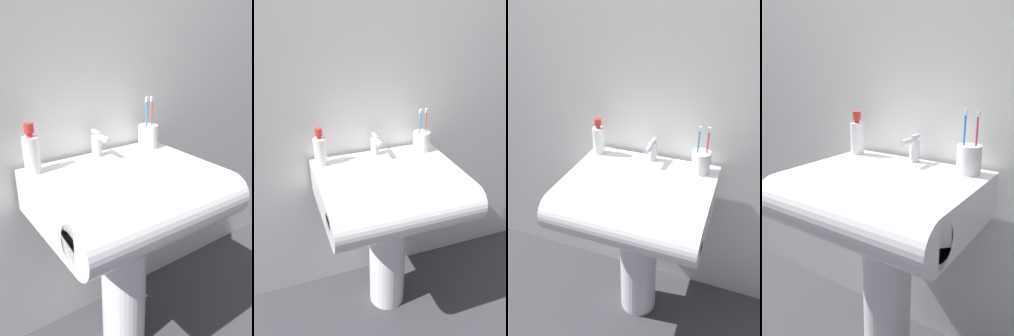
{
  "view_description": "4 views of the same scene",
  "coord_description": "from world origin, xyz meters",
  "views": [
    {
      "loc": [
        -0.59,
        -0.86,
        1.21
      ],
      "look_at": [
        -0.01,
        -0.03,
        0.8
      ],
      "focal_mm": 35.0,
      "sensor_mm": 36.0,
      "label": 1
    },
    {
      "loc": [
        -0.44,
        -1.15,
        1.46
      ],
      "look_at": [
        -0.03,
        0.01,
        0.79
      ],
      "focal_mm": 35.0,
      "sensor_mm": 36.0,
      "label": 2
    },
    {
      "loc": [
        0.38,
        -1.09,
        1.5
      ],
      "look_at": [
        -0.03,
        0.01,
        0.81
      ],
      "focal_mm": 35.0,
      "sensor_mm": 36.0,
      "label": 3
    },
    {
      "loc": [
        0.6,
        -0.86,
        1.09
      ],
      "look_at": [
        0.01,
        -0.01,
        0.79
      ],
      "focal_mm": 35.0,
      "sensor_mm": 36.0,
      "label": 4
    }
  ],
  "objects": [
    {
      "name": "sink_pedestal",
      "position": [
        0.0,
        0.0,
        0.31
      ],
      "size": [
        0.18,
        0.18,
        0.62
      ],
      "primitive_type": "cylinder",
      "color": "white",
      "rests_on": "ground"
    },
    {
      "name": "faucet",
      "position": [
        0.0,
        0.17,
        0.83
      ],
      "size": [
        0.04,
        0.12,
        0.1
      ],
      "color": "silver",
      "rests_on": "sink_basin"
    },
    {
      "name": "sink_basin",
      "position": [
        0.0,
        -0.06,
        0.7
      ],
      "size": [
        0.61,
        0.52,
        0.16
      ],
      "color": "white",
      "rests_on": "sink_pedestal"
    },
    {
      "name": "toothbrush_cup",
      "position": [
        0.23,
        0.15,
        0.82
      ],
      "size": [
        0.08,
        0.08,
        0.21
      ],
      "color": "white",
      "rests_on": "sink_basin"
    },
    {
      "name": "ground_plane",
      "position": [
        0.0,
        0.0,
        0.0
      ],
      "size": [
        6.0,
        6.0,
        0.0
      ],
      "primitive_type": "plane",
      "color": "#38383D",
      "rests_on": "ground"
    },
    {
      "name": "soap_bottle",
      "position": [
        -0.26,
        0.16,
        0.85
      ],
      "size": [
        0.05,
        0.05,
        0.17
      ],
      "color": "white",
      "rests_on": "sink_basin"
    },
    {
      "name": "wall_back",
      "position": [
        0.0,
        0.27,
        1.2
      ],
      "size": [
        5.0,
        0.05,
        2.4
      ],
      "primitive_type": "cube",
      "color": "silver",
      "rests_on": "ground"
    }
  ]
}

